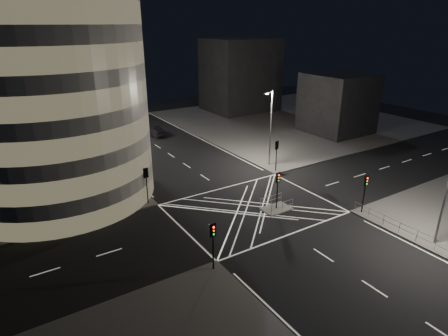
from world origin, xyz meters
TOP-DOWN VIEW (x-y plane):
  - ground at (0.00, 0.00)m, footprint 120.00×120.00m
  - sidewalk_far_right at (29.00, 27.00)m, footprint 42.00×42.00m
  - central_island at (2.00, -1.50)m, footprint 3.00×2.00m
  - building_right_far at (26.00, 40.00)m, footprint 14.00×12.00m
  - building_right_near at (30.00, 16.00)m, footprint 10.00×10.00m
  - building_far_end at (-4.00, 58.00)m, footprint 18.00×8.00m
  - tree_a at (-10.50, 9.00)m, footprint 3.76×3.76m
  - tree_b at (-10.50, 15.00)m, footprint 4.10×4.10m
  - tree_c at (-10.50, 21.00)m, footprint 3.58×3.58m
  - tree_d at (-10.50, 27.00)m, footprint 4.68×4.68m
  - tree_e at (-10.50, 33.00)m, footprint 4.41×4.41m
  - traffic_signal_fl at (-8.80, 6.80)m, footprint 0.55×0.22m
  - traffic_signal_nl at (-8.80, -6.80)m, footprint 0.55×0.22m
  - traffic_signal_fr at (8.80, 6.80)m, footprint 0.55×0.22m
  - traffic_signal_nr at (8.80, -6.80)m, footprint 0.55×0.22m
  - traffic_signal_island at (2.00, -1.50)m, footprint 0.55×0.22m
  - street_lamp_left_near at (-9.44, 12.00)m, footprint 1.25×0.25m
  - street_lamp_left_far at (-9.44, 30.00)m, footprint 1.25×0.25m
  - street_lamp_right_far at (9.44, 9.00)m, footprint 1.25×0.25m
  - street_lamp_right_near at (9.44, -14.00)m, footprint 1.25×0.25m
  - railing_near_right at (8.30, -12.15)m, footprint 0.06×11.70m
  - railing_island_south at (2.00, -2.40)m, footprint 2.80×0.06m
  - railing_island_north at (2.00, -0.60)m, footprint 2.80×0.06m
  - sedan at (1.85, 31.00)m, footprint 2.57×5.10m

SIDE VIEW (x-z plane):
  - ground at x=0.00m, z-range 0.00..0.00m
  - sidewalk_far_right at x=29.00m, z-range 0.00..0.15m
  - central_island at x=2.00m, z-range 0.00..0.15m
  - railing_near_right at x=8.30m, z-range 0.15..1.25m
  - railing_island_south at x=2.00m, z-range 0.15..1.25m
  - railing_island_north at x=2.00m, z-range 0.15..1.25m
  - sedan at x=1.85m, z-range 0.00..1.60m
  - traffic_signal_fl at x=-8.80m, z-range 0.91..4.91m
  - traffic_signal_nl at x=-8.80m, z-range 0.91..4.91m
  - traffic_signal_fr at x=8.80m, z-range 0.91..4.91m
  - traffic_signal_nr at x=8.80m, z-range 0.91..4.91m
  - traffic_signal_island at x=2.00m, z-range 0.91..4.91m
  - tree_b at x=-10.50m, z-range 1.06..7.62m
  - tree_e at x=-10.50m, z-range 0.99..7.77m
  - tree_c at x=-10.50m, z-range 1.35..7.91m
  - tree_a at x=-10.50m, z-range 1.36..8.15m
  - tree_d at x=-10.50m, z-range 1.26..8.90m
  - building_right_near at x=30.00m, z-range 0.15..10.15m
  - street_lamp_left_near at x=-9.44m, z-range 0.54..10.54m
  - street_lamp_left_far at x=-9.44m, z-range 0.54..10.54m
  - street_lamp_right_far at x=9.44m, z-range 0.54..10.54m
  - street_lamp_right_near at x=9.44m, z-range 0.54..10.54m
  - building_right_far at x=26.00m, z-range 0.15..15.15m
  - building_far_end at x=-4.00m, z-range 0.00..18.00m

